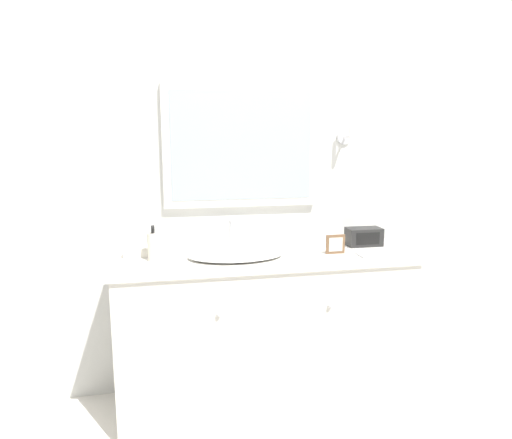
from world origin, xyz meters
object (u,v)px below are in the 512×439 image
soap_bottle (154,246)px  appliance_box (364,237)px  picture_frame (335,244)px  sink_basin (236,254)px

soap_bottle → appliance_box: soap_bottle is taller
picture_frame → sink_basin: bearing=175.9°
sink_basin → picture_frame: bearing=-4.1°
soap_bottle → sink_basin: bearing=-1.6°
sink_basin → soap_bottle: size_ratio=2.73×
appliance_box → sink_basin: bearing=-172.0°
soap_bottle → appliance_box: 1.24m
soap_bottle → appliance_box: bearing=4.7°
sink_basin → soap_bottle: bearing=178.4°
soap_bottle → picture_frame: bearing=-3.0°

